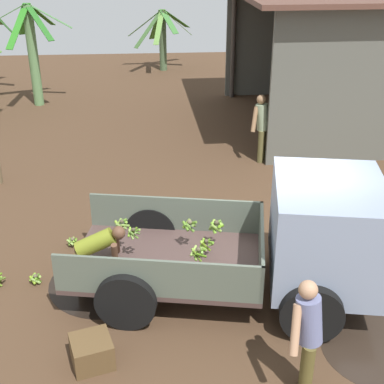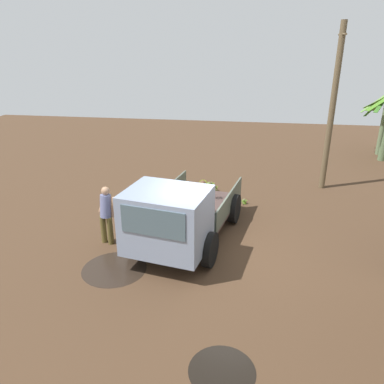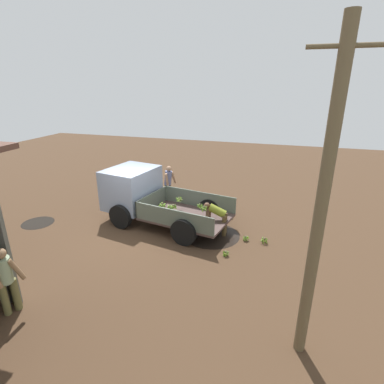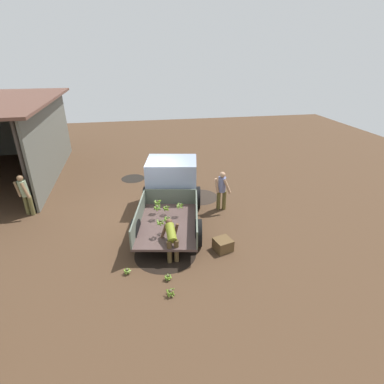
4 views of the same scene
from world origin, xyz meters
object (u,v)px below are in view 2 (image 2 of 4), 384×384
Objects in this scene: utility_pole at (332,109)px; person_foreground_visitor at (106,212)px; person_worker_loading at (204,189)px; banana_bunch_on_ground_1 at (213,194)px; banana_bunch_on_ground_2 at (244,201)px; wooden_crate_0 at (155,200)px; banana_bunch_on_ground_0 at (215,188)px; cargo_truck at (174,218)px.

person_foreground_visitor is at bearing -51.13° from utility_pole.
banana_bunch_on_ground_1 is at bearing 164.62° from person_worker_loading.
banana_bunch_on_ground_2 is 0.44× the size of wooden_crate_0.
person_foreground_visitor is 3.16× the size of wooden_crate_0.
banana_bunch_on_ground_1 is at bearing 0.00° from banana_bunch_on_ground_0.
wooden_crate_0 is at bearing -90.68° from person_worker_loading.
cargo_truck is 22.18× the size of banana_bunch_on_ground_1.
banana_bunch_on_ground_2 is at bearing 67.51° from banana_bunch_on_ground_1.
cargo_truck is 3.10m from person_worker_loading.
wooden_crate_0 is (0.62, -3.01, 0.09)m from banana_bunch_on_ground_2.
banana_bunch_on_ground_1 is at bearing -68.64° from utility_pole.
wooden_crate_0 is at bearing -60.08° from banana_bunch_on_ground_1.
person_foreground_visitor is 7.32× the size of banana_bunch_on_ground_1.
utility_pole is 5.25× the size of person_worker_loading.
person_worker_loading is 4.80× the size of banana_bunch_on_ground_0.
cargo_truck reaches higher than banana_bunch_on_ground_2.
banana_bunch_on_ground_1 is 0.43× the size of wooden_crate_0.
cargo_truck is at bearing -25.66° from banana_bunch_on_ground_2.
person_foreground_visitor reaches higher than banana_bunch_on_ground_2.
person_foreground_visitor reaches higher than banana_bunch_on_ground_1.
banana_bunch_on_ground_1 is (-3.74, 2.56, -0.81)m from person_foreground_visitor.
person_foreground_visitor reaches higher than person_worker_loading.
person_worker_loading is at bearing -67.52° from banana_bunch_on_ground_2.
person_worker_loading is at bearing -24.38° from person_foreground_visitor.
banana_bunch_on_ground_0 is (-4.69, 0.61, -0.92)m from cargo_truck.
banana_bunch_on_ground_2 is at bearing -54.92° from utility_pole.
banana_bunch_on_ground_2 is at bearing 46.24° from banana_bunch_on_ground_0.
cargo_truck reaches higher than person_worker_loading.
cargo_truck is 0.84× the size of utility_pole.
banana_bunch_on_ground_2 is (0.47, 1.12, 0.00)m from banana_bunch_on_ground_1.
banana_bunch_on_ground_2 is at bearing -32.11° from person_foreground_visitor.
wooden_crate_0 is at bearing -48.02° from banana_bunch_on_ground_0.
wooden_crate_0 is at bearing -146.29° from cargo_truck.
banana_bunch_on_ground_1 is (1.58, -4.04, -2.90)m from utility_pole.
cargo_truck is 3.36m from wooden_crate_0.
utility_pole is 4.59m from banana_bunch_on_ground_2.
cargo_truck is 1.98m from person_foreground_visitor.
person_worker_loading is 4.96× the size of banana_bunch_on_ground_2.
banana_bunch_on_ground_1 is at bearing 119.92° from wooden_crate_0.
banana_bunch_on_ground_1 is at bearing -177.87° from cargo_truck.
banana_bunch_on_ground_0 is 1.03× the size of banana_bunch_on_ground_2.
person_worker_loading is 1.73m from wooden_crate_0.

